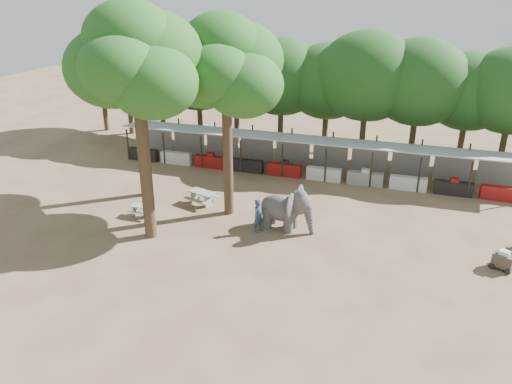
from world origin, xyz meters
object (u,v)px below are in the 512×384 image
(yard_tree_center, at_px, (135,61))
(yard_tree_back, at_px, (225,66))
(handler, at_px, (258,216))
(cart_back, at_px, (503,260))
(yard_tree_left, at_px, (135,65))
(picnic_table_near, at_px, (142,209))
(elephant, at_px, (287,208))
(picnic_table_far, at_px, (202,196))

(yard_tree_center, bearing_deg, yard_tree_back, 53.14)
(handler, distance_m, cart_back, 12.27)
(yard_tree_left, xyz_separation_m, picnic_table_near, (1.44, -3.12, -7.77))
(yard_tree_left, relative_size, yard_tree_back, 0.97)
(elephant, relative_size, handler, 1.74)
(handler, xyz_separation_m, picnic_table_far, (-4.42, 2.42, -0.40))
(yard_tree_back, bearing_deg, elephant, -16.51)
(yard_tree_center, distance_m, picnic_table_far, 9.81)
(elephant, relative_size, picnic_table_far, 1.60)
(yard_tree_center, height_order, cart_back, yard_tree_center)
(yard_tree_left, height_order, yard_tree_back, yard_tree_back)
(handler, relative_size, cart_back, 1.58)
(yard_tree_back, bearing_deg, yard_tree_left, 170.54)
(picnic_table_near, height_order, picnic_table_far, picnic_table_far)
(yard_tree_center, distance_m, cart_back, 19.89)
(yard_tree_back, height_order, picnic_table_far, yard_tree_back)
(yard_tree_back, height_order, handler, yard_tree_back)
(yard_tree_back, relative_size, picnic_table_near, 8.53)
(yard_tree_back, height_order, picnic_table_near, yard_tree_back)
(elephant, xyz_separation_m, picnic_table_far, (-5.79, 1.63, -0.69))
(yard_tree_center, xyz_separation_m, picnic_table_far, (1.10, 4.48, -8.66))
(yard_tree_back, bearing_deg, handler, -37.67)
(picnic_table_far, bearing_deg, cart_back, 9.48)
(yard_tree_left, height_order, picnic_table_near, yard_tree_left)
(elephant, xyz_separation_m, picnic_table_near, (-8.45, -0.97, -0.80))
(yard_tree_center, relative_size, handler, 6.39)
(yard_tree_back, relative_size, cart_back, 9.50)
(yard_tree_back, xyz_separation_m, picnic_table_near, (-4.56, -2.12, -8.11))
(handler, relative_size, picnic_table_far, 0.92)
(cart_back, bearing_deg, picnic_table_far, -164.35)
(yard_tree_back, distance_m, picnic_table_far, 8.23)
(yard_tree_center, height_order, picnic_table_far, yard_tree_center)
(handler, distance_m, picnic_table_near, 7.10)
(yard_tree_center, relative_size, yard_tree_back, 1.06)
(yard_tree_left, height_order, yard_tree_center, yard_tree_center)
(picnic_table_far, distance_m, cart_back, 16.88)
(yard_tree_center, bearing_deg, elephant, 22.47)
(yard_tree_left, bearing_deg, picnic_table_far, -7.26)
(yard_tree_back, bearing_deg, yard_tree_center, -126.86)
(picnic_table_far, bearing_deg, picnic_table_near, -117.36)
(elephant, height_order, picnic_table_near, elephant)
(yard_tree_center, distance_m, yard_tree_back, 5.04)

